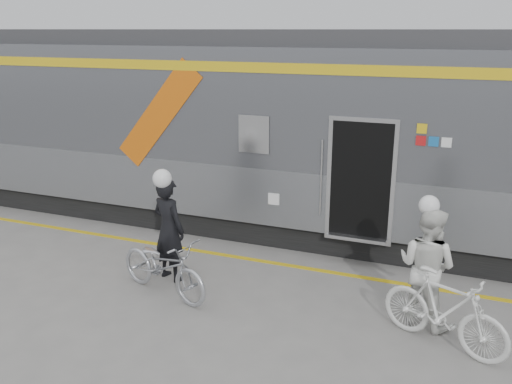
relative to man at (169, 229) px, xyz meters
The scene contains 9 objects.
ground 1.74m from the man, 38.17° to the right, with size 90.00×90.00×0.00m, color slate.
train 3.53m from the man, 78.91° to the left, with size 24.00×3.17×4.10m.
safety_strip 1.92m from the man, 46.08° to the left, with size 24.00×0.12×0.01m, color gold.
man is the anchor object (origin of this frame).
bicycle_left 0.71m from the man, 70.02° to the right, with size 0.65×1.87×0.98m, color #ACAFB4.
woman 4.14m from the man, ahead, with size 0.86×0.67×1.76m, color silver.
bicycle_right 4.48m from the man, ahead, with size 0.50×1.78×1.07m, color silver.
helmet_man 1.05m from the man, 90.00° to the left, with size 0.31×0.31×0.31m, color white.
helmet_woman 4.27m from the man, ahead, with size 0.28×0.28×0.28m, color white.
Camera 1 is at (3.30, -6.43, 4.10)m, focal length 38.00 mm.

